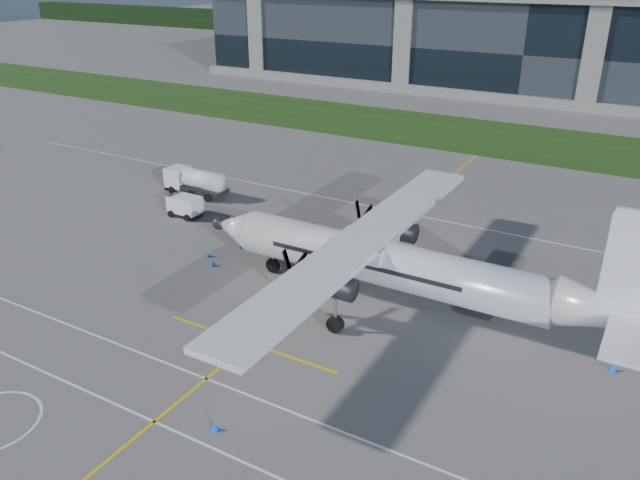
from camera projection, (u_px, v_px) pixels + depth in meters
ground at (454, 150)px, 74.79m from camera, size 400.00×400.00×0.00m
grass_strip at (475, 135)px, 81.10m from camera, size 400.00×18.00×0.04m
terminal_building at (538, 48)px, 103.33m from camera, size 120.00×20.00×15.00m
tree_line at (589, 40)px, 152.59m from camera, size 400.00×6.00×6.00m
yellow_taxiway_centerline at (367, 246)px, 49.71m from camera, size 0.20×70.00×0.01m
white_lane_line at (111, 402)px, 32.11m from camera, size 90.00×0.15×0.01m
turboprop_aircraft at (403, 242)px, 39.07m from camera, size 29.96×31.07×9.32m
fuel_tanker_truck at (192, 181)px, 60.21m from camera, size 6.85×2.23×2.57m
baggage_tug at (185, 206)px, 55.12m from camera, size 3.11×1.86×1.86m
ground_crew_person at (233, 225)px, 51.05m from camera, size 0.97×1.03×2.06m
safety_cone_fwd at (208, 254)px, 47.80m from camera, size 0.36×0.36×0.50m
safety_cone_tail at (614, 367)px, 34.45m from camera, size 0.36×0.36×0.50m
safety_cone_portwing at (214, 426)px, 30.11m from camera, size 0.36×0.36×0.50m
safety_cone_nose_stbd at (240, 245)px, 49.24m from camera, size 0.36×0.36×0.50m
safety_cone_nose_port at (213, 263)px, 46.33m from camera, size 0.36×0.36×0.50m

